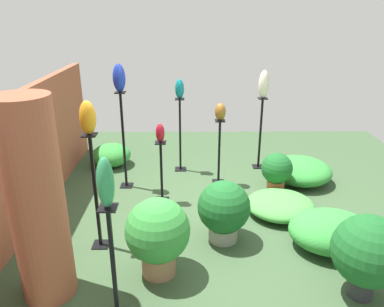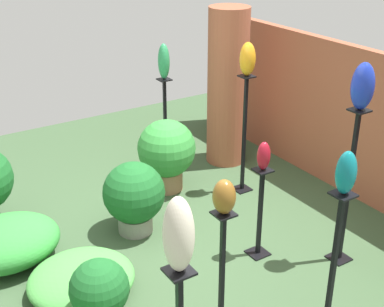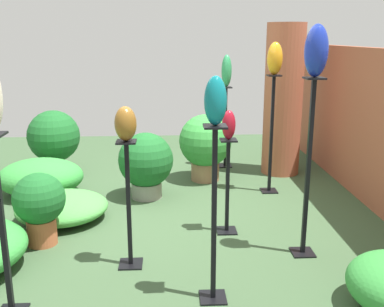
% 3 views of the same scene
% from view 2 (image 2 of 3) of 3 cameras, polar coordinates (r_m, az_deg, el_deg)
% --- Properties ---
extents(ground_plane, '(8.00, 8.00, 0.00)m').
position_cam_2_polar(ground_plane, '(5.61, -2.40, -10.12)').
color(ground_plane, '#385133').
extents(brick_wall_back, '(5.60, 0.12, 1.79)m').
position_cam_2_polar(brick_wall_back, '(6.64, 16.36, 3.37)').
color(brick_wall_back, '#9E5138').
rests_on(brick_wall_back, ground).
extents(brick_pillar, '(0.53, 0.53, 2.09)m').
position_cam_2_polar(brick_pillar, '(7.10, 3.81, 7.03)').
color(brick_pillar, '#9E5138').
rests_on(brick_pillar, ground).
extents(pedestal_bronze, '(0.20, 0.20, 1.10)m').
position_cam_2_polar(pedestal_bronze, '(4.42, 3.20, -13.02)').
color(pedestal_bronze, black).
rests_on(pedestal_bronze, ground).
extents(pedestal_ruby, '(0.20, 0.20, 0.96)m').
position_cam_2_polar(pedestal_ruby, '(5.34, 7.25, -6.74)').
color(pedestal_ruby, black).
rests_on(pedestal_ruby, ground).
extents(pedestal_jade, '(0.20, 0.20, 1.20)m').
position_cam_2_polar(pedestal_jade, '(7.15, -2.87, 2.95)').
color(pedestal_jade, black).
rests_on(pedestal_jade, ground).
extents(pedestal_cobalt, '(0.20, 0.20, 1.59)m').
position_cam_2_polar(pedestal_cobalt, '(5.28, 16.26, -4.18)').
color(pedestal_cobalt, black).
rests_on(pedestal_cobalt, ground).
extents(pedestal_teal, '(0.20, 0.20, 1.33)m').
position_cam_2_polar(pedestal_teal, '(4.39, 14.74, -12.36)').
color(pedestal_teal, black).
rests_on(pedestal_teal, ground).
extents(pedestal_amber, '(0.20, 0.20, 1.47)m').
position_cam_2_polar(pedestal_amber, '(6.42, 5.57, 1.51)').
color(pedestal_amber, black).
rests_on(pedestal_amber, ground).
extents(art_vase_bronze, '(0.18, 0.18, 0.28)m').
position_cam_2_polar(art_vase_bronze, '(4.00, 3.45, -4.63)').
color(art_vase_bronze, brown).
rests_on(art_vase_bronze, pedestal_bronze).
extents(art_vase_ruby, '(0.12, 0.13, 0.28)m').
position_cam_2_polar(art_vase_ruby, '(5.02, 7.65, -0.25)').
color(art_vase_ruby, maroon).
rests_on(art_vase_ruby, pedestal_ruby).
extents(art_vase_ivory, '(0.19, 0.18, 0.48)m').
position_cam_2_polar(art_vase_ivory, '(3.00, -1.44, -8.66)').
color(art_vase_ivory, beige).
rests_on(art_vase_ivory, pedestal_ivory).
extents(art_vase_jade, '(0.16, 0.15, 0.46)m').
position_cam_2_polar(art_vase_jade, '(6.87, -3.03, 9.78)').
color(art_vase_jade, '#2D9356').
rests_on(art_vase_jade, pedestal_jade).
extents(art_vase_cobalt, '(0.21, 0.19, 0.43)m').
position_cam_2_polar(art_vase_cobalt, '(4.87, 17.74, 6.85)').
color(art_vase_cobalt, '#192D9E').
rests_on(art_vase_cobalt, pedestal_cobalt).
extents(art_vase_teal, '(0.15, 0.16, 0.34)m').
position_cam_2_polar(art_vase_teal, '(3.93, 16.12, -1.99)').
color(art_vase_teal, '#0F727A').
rests_on(art_vase_teal, pedestal_teal).
extents(art_vase_amber, '(0.19, 0.18, 0.38)m').
position_cam_2_polar(art_vase_amber, '(6.10, 5.95, 9.99)').
color(art_vase_amber, orange).
rests_on(art_vase_amber, pedestal_amber).
extents(potted_plant_walkway_edge, '(0.66, 0.66, 0.80)m').
position_cam_2_polar(potted_plant_walkway_edge, '(5.69, -6.20, -4.44)').
color(potted_plant_walkway_edge, gray).
rests_on(potted_plant_walkway_edge, ground).
extents(potted_plant_near_pillar, '(0.71, 0.71, 0.91)m').
position_cam_2_polar(potted_plant_near_pillar, '(6.49, -2.72, 0.23)').
color(potted_plant_near_pillar, '#936B4C').
rests_on(potted_plant_near_pillar, ground).
extents(potted_plant_front_right, '(0.48, 0.48, 0.70)m').
position_cam_2_polar(potted_plant_front_right, '(4.46, -9.82, -14.46)').
color(potted_plant_front_right, '#B25B38').
rests_on(potted_plant_front_right, ground).
extents(foliage_bed_east, '(0.93, 0.98, 0.27)m').
position_cam_2_polar(foliage_bed_east, '(5.08, -11.71, -12.98)').
color(foliage_bed_east, '#479942').
rests_on(foliage_bed_east, ground).
extents(foliage_bed_rear, '(0.88, 1.04, 0.45)m').
position_cam_2_polar(foliage_bed_rear, '(5.60, -19.16, -8.97)').
color(foliage_bed_rear, '#338C38').
rests_on(foliage_bed_rear, ground).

